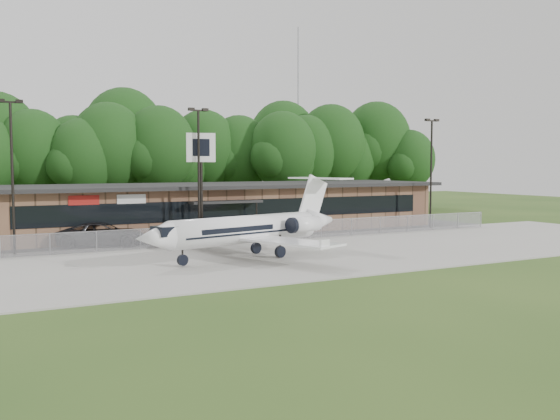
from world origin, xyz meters
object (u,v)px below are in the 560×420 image
terminal (221,207)px  pole_sign (201,159)px  business_jet (251,230)px  suv (103,235)px

terminal → pole_sign: pole_sign is taller
business_jet → pole_sign: size_ratio=1.85×
business_jet → suv: (-6.92, 10.57, -0.98)m
business_jet → suv: business_jet is taller
terminal → suv: size_ratio=6.37×
suv → pole_sign: 9.15m
suv → pole_sign: (7.17, -1.36, 5.52)m
terminal → pole_sign: 9.54m
business_jet → suv: size_ratio=2.41×
business_jet → pole_sign: pole_sign is taller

